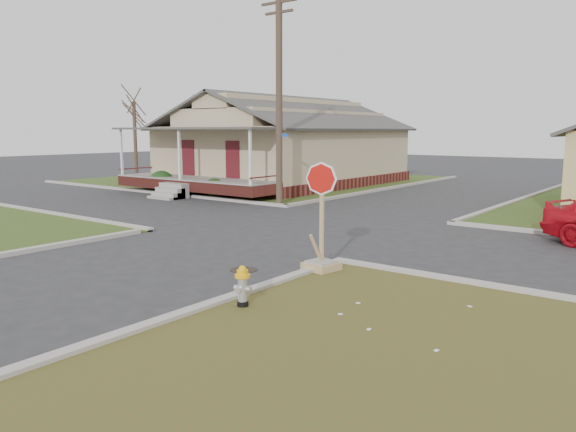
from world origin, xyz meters
The scene contains 11 objects.
ground centered at (0.00, 0.00, 0.00)m, with size 120.00×120.00×0.00m, color #2C2C2F.
verge_far_left centered at (-13.00, 18.00, 0.03)m, with size 19.00×19.00×0.05m, color #354D1B.
curbs centered at (0.00, 5.00, 0.00)m, with size 80.00×40.00×0.12m, color #ADA59C, non-canonical shape.
manhole centered at (2.20, -0.50, 0.01)m, with size 0.64×0.64×0.01m, color black.
corner_house centered at (-10.00, 16.68, 2.28)m, with size 10.10×15.50×5.30m.
utility_pole centered at (-4.20, 8.90, 4.66)m, with size 1.80×0.28×9.00m.
tree_far_left centered at (-18.00, 12.00, 2.50)m, with size 0.22×0.22×4.90m, color #403025.
fire_hydrant centered at (4.09, -2.62, 0.46)m, with size 0.28×0.28×0.75m.
stop_sign centered at (3.71, 0.46, 0.58)m, with size 0.70×0.68×2.46m.
hedge_left centered at (-12.19, 9.14, 0.59)m, with size 1.42×1.17×1.09m, color #183C15.
hedge_right centered at (-8.28, 9.07, 0.53)m, with size 1.25×1.03×0.96m, color #183C15.
Camera 1 is at (10.72, -9.90, 3.20)m, focal length 35.00 mm.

